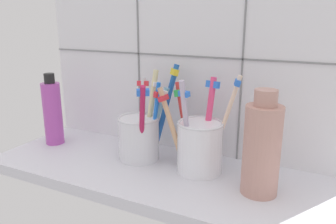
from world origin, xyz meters
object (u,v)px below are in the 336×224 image
at_px(toothbrush_cup_left, 141,134).
at_px(soap_bottle, 53,112).
at_px(ceramic_vase, 262,148).
at_px(toothbrush_cup_right, 199,143).

xyz_separation_m(toothbrush_cup_left, soap_bottle, (-0.21, -0.01, 0.02)).
relative_size(ceramic_vase, soap_bottle, 1.08).
height_order(ceramic_vase, soap_bottle, ceramic_vase).
distance_m(toothbrush_cup_right, ceramic_vase, 0.12).
xyz_separation_m(toothbrush_cup_right, soap_bottle, (-0.33, -0.01, 0.02)).
xyz_separation_m(ceramic_vase, soap_bottle, (-0.44, 0.02, -0.01)).
distance_m(toothbrush_cup_left, soap_bottle, 0.21).
bearing_deg(toothbrush_cup_right, ceramic_vase, -15.10).
relative_size(toothbrush_cup_left, soap_bottle, 1.18).
distance_m(ceramic_vase, soap_bottle, 0.44).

